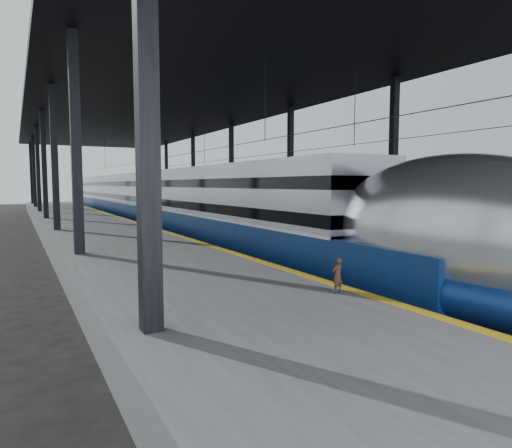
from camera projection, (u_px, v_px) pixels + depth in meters
ground at (285, 291)px, 15.16m from camera, size 160.00×160.00×0.00m
platform at (88, 229)px, 31.10m from camera, size 6.00×80.00×1.00m
yellow_strip at (129, 220)px, 32.36m from camera, size 0.30×80.00×0.01m
rails at (199, 230)px, 34.86m from camera, size 6.52×80.00×0.16m
canopy at (163, 107)px, 32.87m from camera, size 18.00×75.00×9.47m
tgv_train at (156, 203)px, 35.89m from camera, size 3.13×65.20×4.48m
second_train at (176, 200)px, 47.58m from camera, size 2.73×56.05×3.75m
child at (337, 275)px, 10.66m from camera, size 0.34×0.26×0.84m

